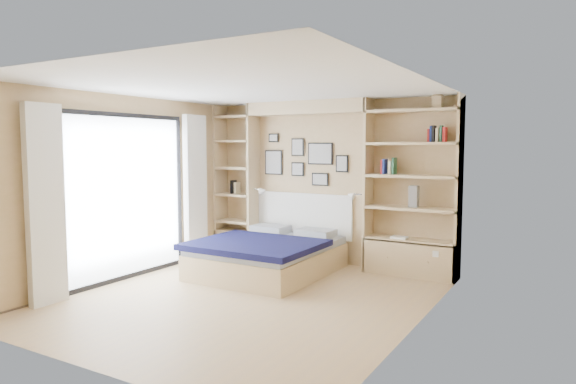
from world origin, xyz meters
The scene contains 8 objects.
ground centered at (0.00, 0.00, 0.00)m, with size 4.50×4.50×0.00m, color tan.
room_shell centered at (-0.39, 1.52, 1.08)m, with size 4.50×4.50×4.50m.
bed centered at (-0.45, 1.20, 0.27)m, with size 1.69×2.09×1.07m.
photo_gallery centered at (-0.45, 2.22, 1.60)m, with size 1.48×0.02×0.82m.
reading_lamps centered at (-0.30, 2.00, 1.10)m, with size 1.92×0.12×0.15m.
shelf_decor centered at (1.11, 2.07, 1.70)m, with size 3.51×0.23×2.03m.
deck centered at (-3.60, 0.00, 0.00)m, with size 3.20×4.00×0.05m, color brown.
deck_chair centered at (-2.77, 0.03, 0.36)m, with size 0.58×0.83×0.77m.
Camera 1 is at (3.41, -4.93, 1.82)m, focal length 32.00 mm.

